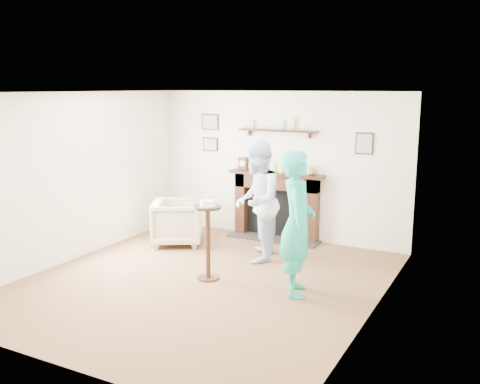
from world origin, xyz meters
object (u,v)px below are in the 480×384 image
man (256,259)px  pedestal_table (208,228)px  armchair (178,244)px  woman (296,293)px

man → pedestal_table: (-0.22, -1.04, 0.71)m
armchair → man: 1.53m
man → woman: woman is taller
man → woman: 1.41m
armchair → woman: size_ratio=0.45×
man → pedestal_table: bearing=-29.7°
man → armchair: bearing=-113.0°
pedestal_table → woman: bearing=3.6°
man → pedestal_table: size_ratio=1.55×
armchair → woman: 2.78m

